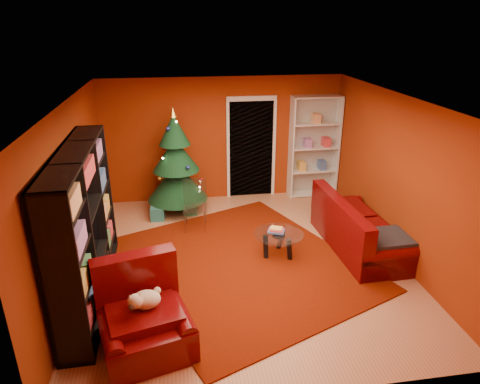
{
  "coord_description": "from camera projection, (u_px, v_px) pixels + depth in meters",
  "views": [
    {
      "loc": [
        -0.98,
        -5.97,
        3.68
      ],
      "look_at": [
        0.0,
        0.4,
        1.05
      ],
      "focal_mm": 32.0,
      "sensor_mm": 36.0,
      "label": 1
    }
  ],
  "objects": [
    {
      "name": "media_unit",
      "position": [
        84.0,
        228.0,
        5.73
      ],
      "size": [
        0.47,
        2.8,
        2.14
      ],
      "primitive_type": null,
      "rotation": [
        0.0,
        0.0,
        0.02
      ],
      "color": "black",
      "rests_on": "floor"
    },
    {
      "name": "sofa",
      "position": [
        360.0,
        224.0,
        7.22
      ],
      "size": [
        1.04,
        2.16,
        0.92
      ],
      "primitive_type": null,
      "rotation": [
        0.0,
        0.0,
        1.61
      ],
      "color": "#490405",
      "rests_on": "rug"
    },
    {
      "name": "dog",
      "position": [
        146.0,
        300.0,
        4.97
      ],
      "size": [
        0.46,
        0.39,
        0.28
      ],
      "primitive_type": null,
      "rotation": [
        0.0,
        0.0,
        0.26
      ],
      "color": "beige",
      "rests_on": "armchair"
    },
    {
      "name": "acrylic_chair",
      "position": [
        195.0,
        209.0,
        7.86
      ],
      "size": [
        0.47,
        0.51,
        0.85
      ],
      "primitive_type": null,
      "rotation": [
        0.0,
        0.0,
        -0.09
      ],
      "color": "#66605B",
      "rests_on": "rug"
    },
    {
      "name": "doorway",
      "position": [
        251.0,
        150.0,
        9.18
      ],
      "size": [
        1.06,
        0.6,
        2.16
      ],
      "primitive_type": null,
      "color": "black",
      "rests_on": "floor"
    },
    {
      "name": "floor",
      "position": [
        244.0,
        262.0,
        7.01
      ],
      "size": [
        5.0,
        5.5,
        0.05
      ],
      "primitive_type": "cube",
      "color": "#B16E49",
      "rests_on": "ground"
    },
    {
      "name": "gift_box_red",
      "position": [
        183.0,
        197.0,
        9.2
      ],
      "size": [
        0.25,
        0.25,
        0.21
      ],
      "primitive_type": "cube",
      "rotation": [
        0.0,
        0.0,
        0.2
      ],
      "color": "maroon",
      "rests_on": "floor"
    },
    {
      "name": "coffee_table",
      "position": [
        279.0,
        244.0,
        7.06
      ],
      "size": [
        1.07,
        1.07,
        0.51
      ],
      "primitive_type": null,
      "rotation": [
        0.0,
        0.0,
        -0.4
      ],
      "color": "gray",
      "rests_on": "rug"
    },
    {
      "name": "rug",
      "position": [
        242.0,
        263.0,
        6.9
      ],
      "size": [
        4.5,
        4.79,
        0.02
      ],
      "primitive_type": "cube",
      "rotation": [
        0.0,
        0.0,
        0.4
      ],
      "color": "#621402",
      "rests_on": "floor"
    },
    {
      "name": "christmas_tree",
      "position": [
        176.0,
        162.0,
        8.43
      ],
      "size": [
        1.22,
        1.22,
        2.15
      ],
      "primitive_type": null,
      "rotation": [
        0.0,
        0.0,
        0.01
      ],
      "color": "black",
      "rests_on": "floor"
    },
    {
      "name": "armchair",
      "position": [
        145.0,
        318.0,
        4.99
      ],
      "size": [
        1.36,
        1.36,
        0.87
      ],
      "primitive_type": null,
      "rotation": [
        0.0,
        0.0,
        0.26
      ],
      "color": "#490405",
      "rests_on": "rug"
    },
    {
      "name": "gift_box_teal",
      "position": [
        158.0,
        213.0,
        8.37
      ],
      "size": [
        0.28,
        0.28,
        0.27
      ],
      "primitive_type": "cube",
      "rotation": [
        0.0,
        0.0,
        -0.05
      ],
      "color": "#216B69",
      "rests_on": "floor"
    },
    {
      "name": "wall_left",
      "position": [
        71.0,
        196.0,
        6.15
      ],
      "size": [
        0.05,
        5.5,
        2.6
      ],
      "primitive_type": "cube",
      "color": "#902C0B",
      "rests_on": "ground"
    },
    {
      "name": "gift_box_green",
      "position": [
        191.0,
        207.0,
        8.62
      ],
      "size": [
        0.27,
        0.27,
        0.27
      ],
      "primitive_type": "cube",
      "rotation": [
        0.0,
        0.0,
        -0.03
      ],
      "color": "#1D5D32",
      "rests_on": "floor"
    },
    {
      "name": "wall_right",
      "position": [
        399.0,
        178.0,
        6.86
      ],
      "size": [
        0.05,
        5.5,
        2.6
      ],
      "primitive_type": "cube",
      "color": "#902C0B",
      "rests_on": "ground"
    },
    {
      "name": "ceiling",
      "position": [
        244.0,
        99.0,
        6.0
      ],
      "size": [
        5.0,
        5.5,
        0.05
      ],
      "primitive_type": "cube",
      "color": "silver",
      "rests_on": "wall_back"
    },
    {
      "name": "white_bookshelf",
      "position": [
        314.0,
        147.0,
        9.21
      ],
      "size": [
        1.05,
        0.39,
        2.25
      ],
      "primitive_type": null,
      "rotation": [
        0.0,
        0.0,
        0.01
      ],
      "color": "white",
      "rests_on": "floor"
    },
    {
      "name": "wall_back",
      "position": [
        223.0,
        139.0,
        9.04
      ],
      "size": [
        5.0,
        0.05,
        2.6
      ],
      "primitive_type": "cube",
      "color": "#902C0B",
      "rests_on": "ground"
    }
  ]
}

